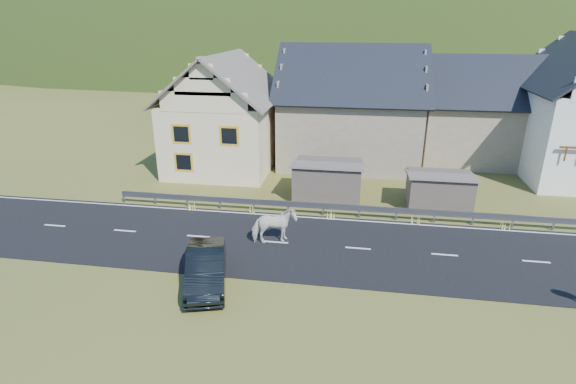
# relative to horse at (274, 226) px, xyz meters

# --- Properties ---
(ground) EXTENTS (160.00, 160.00, 0.00)m
(ground) POSITION_rel_horse_xyz_m (4.08, 0.05, -0.93)
(ground) COLOR #4E5222
(ground) RESTS_ON ground
(road) EXTENTS (60.00, 7.00, 0.04)m
(road) POSITION_rel_horse_xyz_m (4.08, 0.05, -0.91)
(road) COLOR black
(road) RESTS_ON ground
(lane_markings) EXTENTS (60.00, 6.60, 0.01)m
(lane_markings) POSITION_rel_horse_xyz_m (4.08, 0.05, -0.89)
(lane_markings) COLOR silver
(lane_markings) RESTS_ON road
(guardrail) EXTENTS (28.10, 0.09, 0.75)m
(guardrail) POSITION_rel_horse_xyz_m (4.08, 3.73, -0.37)
(guardrail) COLOR #93969B
(guardrail) RESTS_ON ground
(shed_left) EXTENTS (4.30, 3.30, 2.40)m
(shed_left) POSITION_rel_horse_xyz_m (2.08, 6.55, 0.17)
(shed_left) COLOR #64554C
(shed_left) RESTS_ON ground
(shed_right) EXTENTS (3.80, 2.90, 2.20)m
(shed_right) POSITION_rel_horse_xyz_m (8.58, 6.05, 0.07)
(shed_right) COLOR #64554C
(shed_right) RESTS_ON ground
(house_cream) EXTENTS (7.80, 9.80, 8.30)m
(house_cream) POSITION_rel_horse_xyz_m (-5.92, 12.05, 3.42)
(house_cream) COLOR beige
(house_cream) RESTS_ON ground
(house_stone_a) EXTENTS (10.80, 9.80, 8.90)m
(house_stone_a) POSITION_rel_horse_xyz_m (3.08, 15.05, 3.70)
(house_stone_a) COLOR gray
(house_stone_a) RESTS_ON ground
(house_stone_b) EXTENTS (9.80, 8.80, 8.10)m
(house_stone_b) POSITION_rel_horse_xyz_m (13.08, 17.05, 3.30)
(house_stone_b) COLOR gray
(house_stone_b) RESTS_ON ground
(mountain) EXTENTS (440.00, 280.00, 260.00)m
(mountain) POSITION_rel_horse_xyz_m (9.08, 180.05, -20.93)
(mountain) COLOR #243513
(mountain) RESTS_ON ground
(conifer_patch) EXTENTS (76.00, 50.00, 28.00)m
(conifer_patch) POSITION_rel_horse_xyz_m (-50.92, 110.05, 5.07)
(conifer_patch) COLOR black
(conifer_patch) RESTS_ON ground
(horse) EXTENTS (1.68, 2.32, 1.79)m
(horse) POSITION_rel_horse_xyz_m (0.00, 0.00, 0.00)
(horse) COLOR silver
(horse) RESTS_ON road
(car) EXTENTS (2.75, 4.71, 1.47)m
(car) POSITION_rel_horse_xyz_m (-2.11, -3.95, -0.20)
(car) COLOR black
(car) RESTS_ON ground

